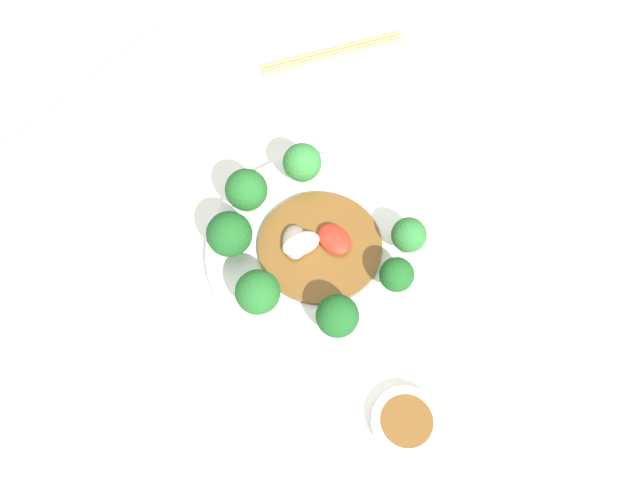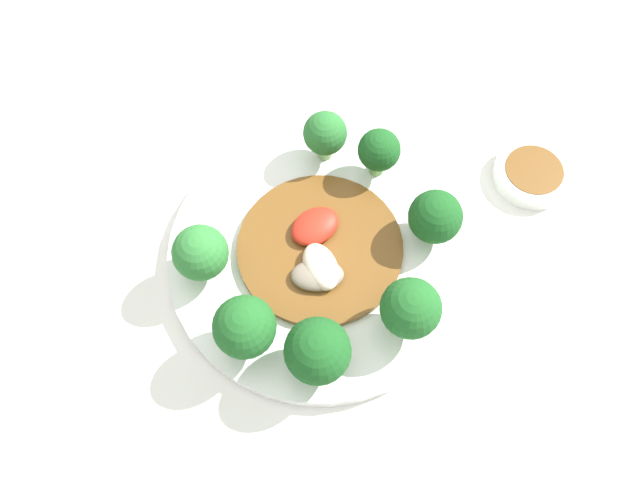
% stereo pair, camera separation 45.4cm
% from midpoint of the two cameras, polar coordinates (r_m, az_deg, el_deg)
% --- Properties ---
extents(ground_plane, '(8.00, 8.00, 0.00)m').
position_cam_midpoint_polar(ground_plane, '(1.39, 5.44, -17.82)').
color(ground_plane, '#B7B2A8').
extents(table, '(1.15, 0.83, 0.74)m').
position_cam_midpoint_polar(table, '(1.03, 7.23, -14.32)').
color(table, silver).
rests_on(table, ground_plane).
extents(plate, '(0.29, 0.29, 0.02)m').
position_cam_midpoint_polar(plate, '(0.65, 11.15, -11.14)').
color(plate, white).
rests_on(plate, table).
extents(broccoli_northeast, '(0.05, 0.05, 0.06)m').
position_cam_midpoint_polar(broccoli_northeast, '(0.60, 14.73, -19.41)').
color(broccoli_northeast, '#7AAD5B').
rests_on(broccoli_northeast, plate).
extents(broccoli_north, '(0.04, 0.04, 0.06)m').
position_cam_midpoint_polar(broccoli_north, '(0.63, 20.54, -14.27)').
color(broccoli_north, '#70A356').
rests_on(broccoli_north, plate).
extents(broccoli_northwest, '(0.04, 0.04, 0.06)m').
position_cam_midpoint_polar(broccoli_northwest, '(0.64, 21.28, -9.68)').
color(broccoli_northwest, '#89B76B').
rests_on(broccoli_northwest, plate).
extents(broccoli_southwest, '(0.05, 0.05, 0.06)m').
position_cam_midpoint_polar(broccoli_southwest, '(0.65, 9.00, -1.34)').
color(broccoli_southwest, '#70A356').
rests_on(broccoli_southwest, plate).
extents(broccoli_south, '(0.05, 0.05, 0.07)m').
position_cam_midpoint_polar(broccoli_south, '(0.62, 3.11, -4.86)').
color(broccoli_south, '#7AAD5B').
rests_on(broccoli_south, plate).
extents(broccoli_southeast, '(0.06, 0.06, 0.07)m').
position_cam_midpoint_polar(broccoli_southeast, '(0.60, 1.56, -10.27)').
color(broccoli_southeast, '#70A356').
rests_on(broccoli_southeast, plate).
extents(broccoli_east, '(0.05, 0.05, 0.07)m').
position_cam_midpoint_polar(broccoli_east, '(0.58, 5.55, -17.31)').
color(broccoli_east, '#70A356').
rests_on(broccoli_east, plate).
extents(stirfry_center, '(0.15, 0.15, 0.02)m').
position_cam_midpoint_polar(stirfry_center, '(0.64, 11.07, -10.74)').
color(stirfry_center, brown).
rests_on(stirfry_center, plate).
extents(chopsticks, '(0.20, 0.14, 0.01)m').
position_cam_midpoint_polar(chopsticks, '(0.82, 10.35, 12.02)').
color(chopsticks, '#AD7F4C').
rests_on(chopsticks, table).
extents(sauce_dish, '(0.08, 0.08, 0.02)m').
position_cam_midpoint_polar(sauce_dish, '(0.66, 22.36, -28.62)').
color(sauce_dish, white).
rests_on(sauce_dish, table).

